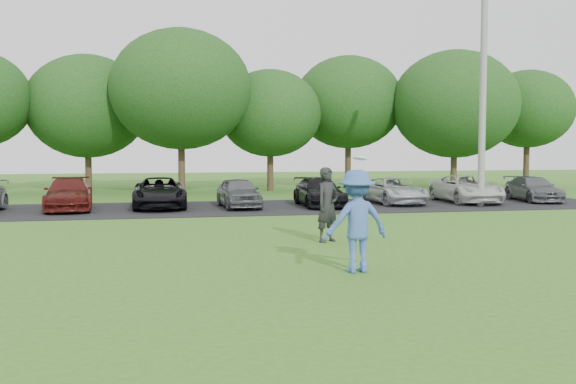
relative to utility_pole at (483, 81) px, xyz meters
name	(u,v)px	position (x,y,z in m)	size (l,w,h in m)	color
ground	(322,266)	(-9.84, -11.65, -5.16)	(100.00, 100.00, 0.00)	#34681D
parking_lot	(241,208)	(-9.84, 1.35, -5.15)	(32.00, 6.50, 0.03)	black
utility_pole	(483,81)	(0.00, 0.00, 0.00)	(0.28, 0.28, 10.33)	gray
frisbee_player	(356,221)	(-9.34, -12.34, -4.16)	(1.38, 0.89, 2.31)	#3B5FA7
camera_bystander	(328,205)	(-8.83, -8.33, -4.19)	(0.85, 0.77, 1.94)	black
parked_cars	(243,192)	(-9.71, 1.53, -4.55)	(28.51, 4.92, 1.24)	silver
tree_row	(244,103)	(-8.33, 11.11, -0.26)	(42.39, 9.85, 8.64)	#38281C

